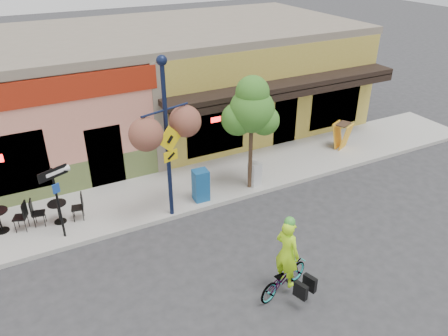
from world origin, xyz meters
name	(u,v)px	position (x,y,z in m)	size (l,w,h in m)	color
ground	(230,213)	(0.00, 0.00, 0.00)	(90.00, 90.00, 0.00)	#2D2D30
sidewalk	(203,183)	(0.00, 2.00, 0.07)	(24.00, 3.00, 0.15)	#9E9B93
curb	(222,203)	(0.00, 0.55, 0.07)	(24.00, 0.12, 0.15)	#A8A59E
building	(148,83)	(0.00, 7.50, 2.25)	(18.20, 8.20, 4.50)	tan
bicycle	(283,277)	(-0.46, -3.64, 0.44)	(0.58, 1.66, 0.87)	maroon
cyclist_rider	(286,261)	(-0.41, -3.64, 0.92)	(0.67, 0.44, 1.84)	#B7FF1A
lamp_post	(167,141)	(-1.73, 0.65, 2.65)	(1.60, 0.64, 5.00)	#111A37
one_way_sign	(58,204)	(-4.93, 0.99, 1.27)	(0.86, 0.19, 2.25)	black
cafe_set_right	(58,210)	(-4.93, 1.79, 0.59)	(1.48, 0.74, 0.89)	black
newspaper_box_blue	(201,185)	(-0.57, 0.97, 0.69)	(0.49, 0.43, 1.08)	#164F88
newspaper_box_grey	(255,174)	(1.49, 0.99, 0.57)	(0.39, 0.36, 0.84)	silver
street_tree	(251,134)	(1.28, 0.94, 2.15)	(1.56, 1.56, 4.00)	#3D7A26
sandwich_board	(346,137)	(6.27, 1.74, 0.69)	(0.65, 0.47, 1.08)	yellow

